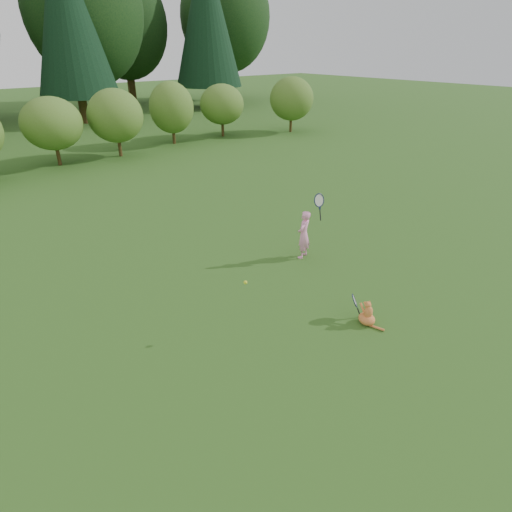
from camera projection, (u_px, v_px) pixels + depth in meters
ground at (276, 309)px, 7.65m from camera, size 100.00×100.00×0.00m
shrub_row at (46, 129)px, 16.04m from camera, size 28.00×3.00×2.80m
child at (304, 233)px, 9.30m from camera, size 0.64×0.44×1.61m
cat at (367, 312)px, 7.18m from camera, size 0.37×0.67×0.58m
tennis_ball at (245, 282)px, 6.67m from camera, size 0.06×0.06×0.06m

